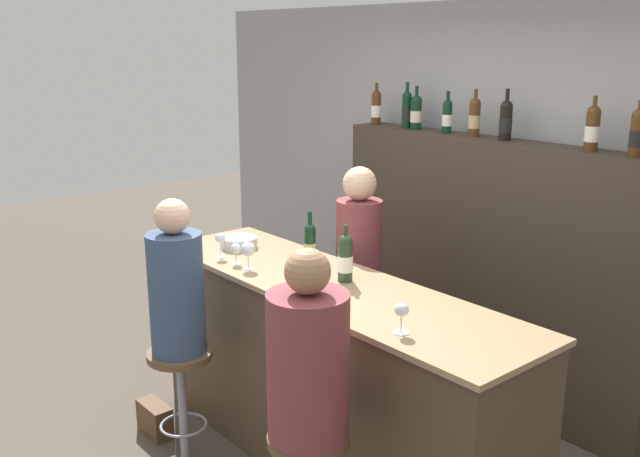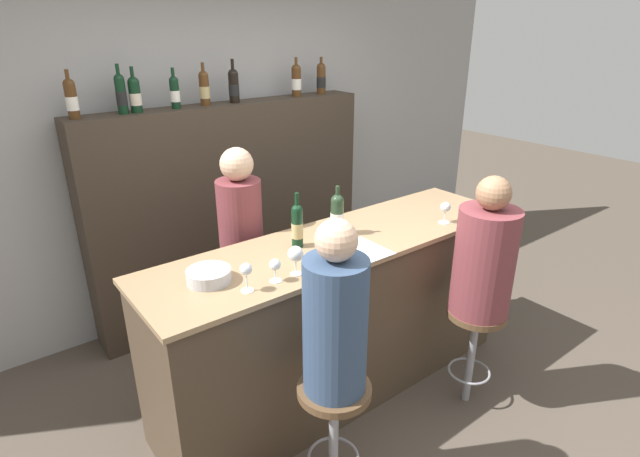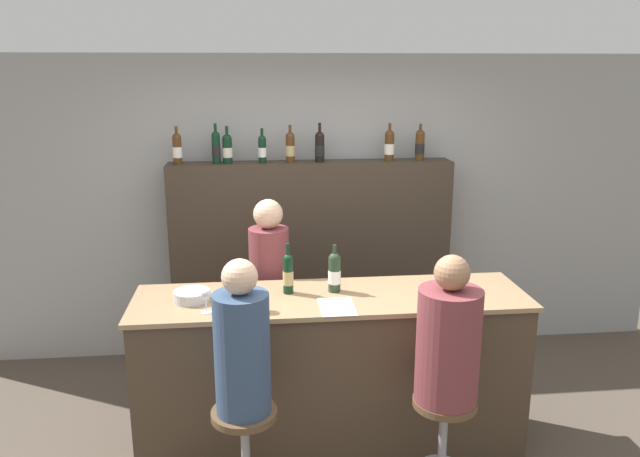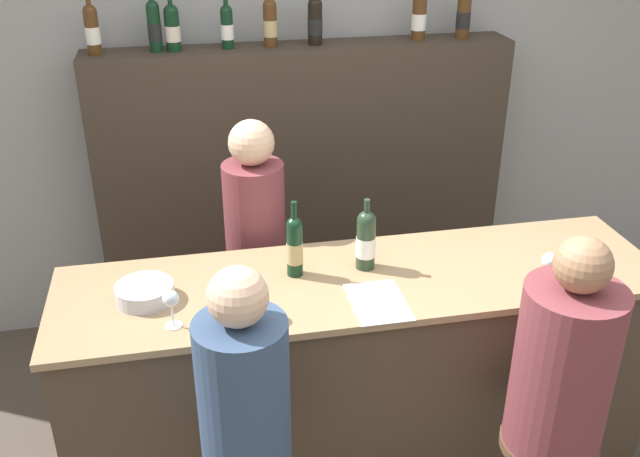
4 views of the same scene
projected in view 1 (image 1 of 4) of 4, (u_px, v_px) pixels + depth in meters
The scene contains 24 objects.
wall_back at pixel (511, 201), 4.74m from camera, with size 6.40×0.05×2.60m.
bar_counter at pixel (330, 375), 3.94m from camera, with size 2.50×0.68×1.09m.
back_bar_cabinet at pixel (487, 270), 4.71m from camera, with size 2.34×0.28×1.73m.
wine_bottle_counter_0 at pixel (310, 245), 4.02m from camera, with size 0.07×0.07×0.33m.
wine_bottle_counter_1 at pixel (345, 258), 3.80m from camera, with size 0.08×0.08×0.31m.
wine_bottle_backbar_0 at pixel (376, 107), 5.25m from camera, with size 0.07×0.07×0.30m.
wine_bottle_backbar_1 at pixel (407, 109), 5.02m from camera, with size 0.07×0.07×0.32m.
wine_bottle_backbar_2 at pixel (416, 112), 4.96m from camera, with size 0.08×0.08×0.30m.
wine_bottle_backbar_3 at pixel (447, 116), 4.75m from camera, with size 0.07×0.07×0.28m.
wine_bottle_backbar_4 at pixel (475, 117), 4.58m from camera, with size 0.07×0.07×0.30m.
wine_bottle_backbar_5 at pixel (506, 120), 4.40m from camera, with size 0.08×0.08×0.32m.
wine_bottle_backbar_6 at pixel (593, 128), 3.98m from camera, with size 0.08×0.08×0.31m.
wine_bottle_backbar_7 at pixel (637, 133), 3.79m from camera, with size 0.08×0.08×0.30m.
wine_glass_0 at pixel (220, 240), 4.22m from camera, with size 0.06×0.06×0.15m.
wine_glass_1 at pixel (236, 250), 4.10m from camera, with size 0.06×0.06×0.12m.
wine_glass_2 at pixel (248, 250), 4.00m from camera, with size 0.08×0.08×0.16m.
wine_glass_3 at pixel (402, 312), 3.13m from camera, with size 0.07×0.07×0.14m.
metal_bowl at pixel (239, 242), 4.44m from camera, with size 0.23×0.23×0.07m.
tasting_menu at pixel (303, 291), 3.67m from camera, with size 0.21×0.30×0.00m.
bar_stool_left at pixel (181, 376), 3.97m from camera, with size 0.36×0.36×0.68m.
guest_seated_left at pixel (176, 286), 3.84m from camera, with size 0.30×0.30×0.86m.
guest_seated_right at pixel (308, 359), 3.01m from camera, with size 0.35×0.35×0.85m.
bartender at pixel (358, 298), 4.52m from camera, with size 0.29×0.29×1.60m.
handbag at pixel (155, 419), 4.35m from camera, with size 0.26×0.12×0.20m.
Camera 1 is at (2.72, -2.04, 2.35)m, focal length 40.00 mm.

